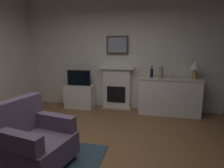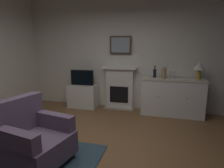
% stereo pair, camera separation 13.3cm
% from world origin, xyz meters
% --- Properties ---
extents(ground_plane, '(5.24, 5.09, 0.10)m').
position_xyz_m(ground_plane, '(0.00, 0.00, -0.05)').
color(ground_plane, brown).
rests_on(ground_plane, ground).
extents(wall_rear, '(5.24, 0.06, 2.93)m').
position_xyz_m(wall_rear, '(0.00, 2.52, 1.46)').
color(wall_rear, silver).
rests_on(wall_rear, ground_plane).
extents(area_rug, '(1.81, 1.57, 0.02)m').
position_xyz_m(area_rug, '(-0.66, -0.38, 0.01)').
color(area_rug, '#2D4251').
rests_on(area_rug, ground_plane).
extents(fireplace_unit, '(0.87, 0.30, 1.10)m').
position_xyz_m(fireplace_unit, '(-0.00, 2.39, 0.55)').
color(fireplace_unit, white).
rests_on(fireplace_unit, ground_plane).
extents(framed_picture, '(0.55, 0.04, 0.45)m').
position_xyz_m(framed_picture, '(-0.00, 2.43, 1.65)').
color(framed_picture, '#473323').
extents(sideboard_cabinet, '(1.44, 0.49, 0.88)m').
position_xyz_m(sideboard_cabinet, '(1.30, 2.21, 0.44)').
color(sideboard_cabinet, white).
rests_on(sideboard_cabinet, ground_plane).
extents(table_lamp, '(0.26, 0.26, 0.40)m').
position_xyz_m(table_lamp, '(1.84, 2.21, 1.16)').
color(table_lamp, '#B79338').
rests_on(table_lamp, sideboard_cabinet).
extents(wine_bottle, '(0.08, 0.08, 0.29)m').
position_xyz_m(wine_bottle, '(0.88, 2.26, 0.99)').
color(wine_bottle, black).
rests_on(wine_bottle, sideboard_cabinet).
extents(wine_glass_left, '(0.07, 0.07, 0.16)m').
position_xyz_m(wine_glass_left, '(1.23, 2.21, 1.00)').
color(wine_glass_left, silver).
rests_on(wine_glass_left, sideboard_cabinet).
extents(wine_glass_center, '(0.07, 0.07, 0.16)m').
position_xyz_m(wine_glass_center, '(1.34, 2.23, 1.00)').
color(wine_glass_center, silver).
rests_on(wine_glass_center, sideboard_cabinet).
extents(vase_decorative, '(0.11, 0.11, 0.28)m').
position_xyz_m(vase_decorative, '(1.09, 2.16, 1.02)').
color(vase_decorative, '#9E7F5B').
rests_on(vase_decorative, sideboard_cabinet).
extents(tv_cabinet, '(0.75, 0.42, 0.61)m').
position_xyz_m(tv_cabinet, '(-0.98, 2.23, 0.30)').
color(tv_cabinet, white).
rests_on(tv_cabinet, ground_plane).
extents(tv_set, '(0.62, 0.07, 0.40)m').
position_xyz_m(tv_set, '(-0.98, 2.20, 0.81)').
color(tv_set, black).
rests_on(tv_set, tv_cabinet).
extents(armchair, '(0.93, 0.89, 0.92)m').
position_xyz_m(armchair, '(-0.60, -0.29, 0.38)').
color(armchair, '#604C66').
rests_on(armchair, ground_plane).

